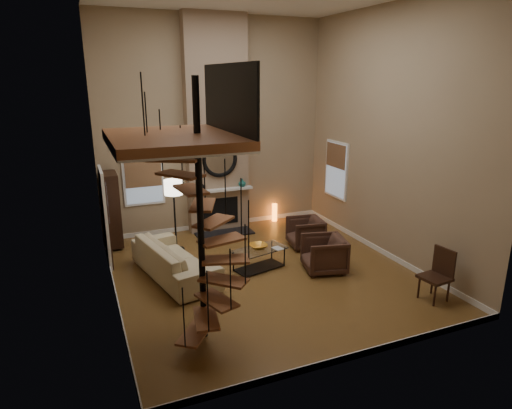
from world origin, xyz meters
name	(u,v)px	position (x,y,z in m)	size (l,w,h in m)	color
ground	(263,273)	(0.00, 0.00, -0.01)	(6.00, 6.50, 0.01)	olive
back_wall	(214,126)	(0.00, 3.25, 2.75)	(6.00, 0.02, 5.50)	tan
front_wall	(364,177)	(0.00, -3.25, 2.75)	(6.00, 0.02, 5.50)	tan
left_wall	(102,153)	(-3.00, 0.00, 2.75)	(0.02, 6.50, 5.50)	tan
right_wall	(389,136)	(3.00, 0.00, 2.75)	(0.02, 6.50, 5.50)	tan
baseboard_back	(217,224)	(0.00, 3.24, 0.06)	(6.00, 0.02, 0.12)	white
baseboard_front	(351,357)	(0.00, -3.24, 0.06)	(6.00, 0.02, 0.12)	white
baseboard_left	(116,296)	(-2.99, 0.00, 0.06)	(0.02, 6.50, 0.12)	white
baseboard_right	(379,250)	(2.99, 0.00, 0.06)	(0.02, 6.50, 0.12)	white
chimney_breast	(216,127)	(0.00, 3.06, 2.75)	(1.60, 0.38, 5.50)	#92785F
hearth	(225,233)	(0.00, 2.57, 0.02)	(1.50, 0.60, 0.04)	black
firebox	(221,211)	(0.00, 2.86, 0.55)	(0.95, 0.02, 0.72)	black
mantel	(221,190)	(0.00, 2.78, 1.15)	(1.70, 0.18, 0.06)	white
mirror_frame	(220,159)	(0.00, 2.84, 1.95)	(0.94, 0.94, 0.10)	black
mirror_disc	(220,159)	(0.00, 2.85, 1.95)	(0.80, 0.80, 0.01)	white
vase_left	(200,186)	(-0.55, 2.82, 1.30)	(0.24, 0.24, 0.25)	black
vase_right	(242,183)	(0.60, 2.82, 1.28)	(0.20, 0.20, 0.21)	#18574E
window_back	(143,175)	(-1.90, 3.22, 1.62)	(1.02, 0.06, 1.52)	white
window_right	(336,169)	(2.97, 2.00, 1.63)	(0.06, 1.02, 1.52)	white
entry_door	(106,218)	(-2.95, 1.80, 1.05)	(0.10, 1.05, 2.16)	white
loft	(180,134)	(-2.04, -1.80, 3.24)	(1.70, 2.20, 1.09)	#965731
spiral_stair	(202,231)	(-1.78, -1.79, 1.78)	(1.47, 1.47, 4.06)	black
hutch	(111,209)	(-2.76, 2.77, 0.95)	(0.37, 0.79, 1.77)	#311A10
sofa	(174,259)	(-1.78, 0.54, 0.40)	(2.45, 0.96, 0.72)	#CDBB8E
armchair_near	(308,232)	(1.62, 0.99, 0.35)	(0.77, 0.80, 0.73)	#472B20
armchair_far	(328,254)	(1.34, -0.37, 0.35)	(0.83, 0.86, 0.78)	#472B20
coffee_table	(259,256)	(0.00, 0.23, 0.28)	(1.26, 0.84, 0.44)	silver
bowl	(258,246)	(0.00, 0.28, 0.50)	(0.38, 0.38, 0.10)	orange
book	(277,249)	(0.35, 0.08, 0.46)	(0.18, 0.24, 0.02)	gray
floor_lamp	(174,193)	(-1.42, 1.96, 1.41)	(0.43, 0.43, 1.74)	black
accent_lamp	(275,212)	(1.68, 3.08, 0.25)	(0.14, 0.14, 0.51)	orange
side_chair	(439,273)	(2.55, -2.26, 0.53)	(0.54, 0.54, 1.01)	#311A10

